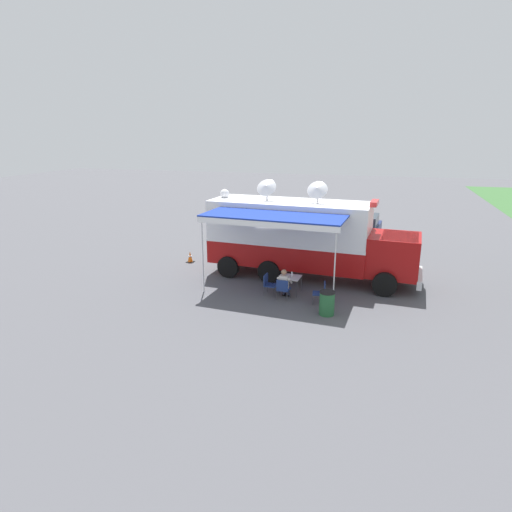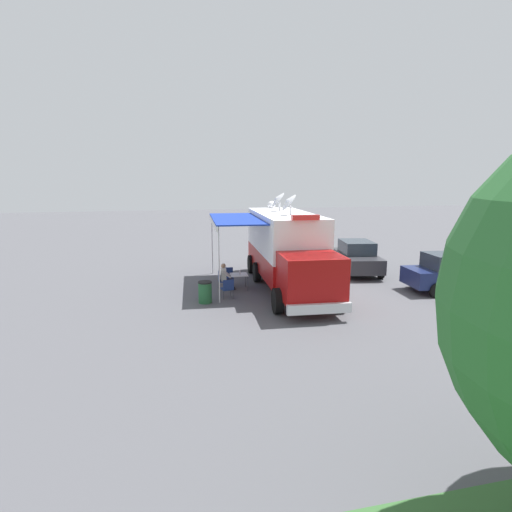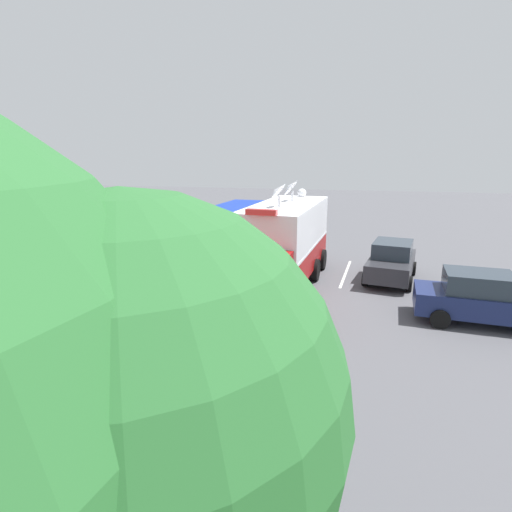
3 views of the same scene
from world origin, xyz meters
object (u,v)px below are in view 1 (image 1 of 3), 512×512
(command_truck, at_px, (305,236))
(folding_chair_at_table, at_px, (283,288))
(folding_chair_beside_table, at_px, (268,283))
(trash_bin, at_px, (327,303))
(water_bottle, at_px, (292,274))
(seated_responder, at_px, (284,283))
(folding_table, at_px, (291,278))
(traffic_cone, at_px, (190,257))
(car_far_corner, at_px, (363,229))
(folding_chair_spare_by_truck, at_px, (321,291))
(car_behind_truck, at_px, (282,234))

(command_truck, distance_m, folding_chair_at_table, 3.40)
(folding_chair_beside_table, xyz_separation_m, trash_bin, (1.40, 2.58, -0.06))
(water_bottle, relative_size, seated_responder, 0.18)
(folding_chair_at_table, bearing_deg, command_truck, 174.54)
(trash_bin, bearing_deg, seated_responder, -121.91)
(folding_table, height_order, traffic_cone, folding_table)
(water_bottle, xyz_separation_m, car_far_corner, (-9.45, 2.42, 0.05))
(folding_chair_spare_by_truck, bearing_deg, water_bottle, -120.41)
(water_bottle, relative_size, traffic_cone, 0.39)
(trash_bin, bearing_deg, command_truck, -158.67)
(command_truck, height_order, folding_chair_beside_table, command_truck)
(water_bottle, bearing_deg, folding_chair_at_table, -12.49)
(traffic_cone, bearing_deg, trash_bin, 57.99)
(folding_chair_spare_by_truck, height_order, car_far_corner, car_far_corner)
(water_bottle, bearing_deg, traffic_cone, -116.54)
(car_far_corner, bearing_deg, folding_chair_spare_by_truck, -6.00)
(traffic_cone, bearing_deg, folding_chair_at_table, 56.57)
(folding_chair_at_table, xyz_separation_m, car_behind_truck, (-7.77, -1.82, 0.37))
(folding_chair_at_table, xyz_separation_m, trash_bin, (0.97, 1.87, -0.06))
(folding_chair_spare_by_truck, bearing_deg, folding_table, -118.52)
(water_bottle, height_order, traffic_cone, water_bottle)
(folding_table, distance_m, seated_responder, 0.62)
(car_behind_truck, bearing_deg, trash_bin, 22.93)
(folding_chair_beside_table, relative_size, trash_bin, 0.96)
(trash_bin, xyz_separation_m, traffic_cone, (-4.77, -7.63, -0.18))
(folding_chair_beside_table, bearing_deg, folding_table, 113.25)
(folding_table, bearing_deg, water_bottle, 127.04)
(folding_table, height_order, seated_responder, seated_responder)
(folding_chair_spare_by_truck, distance_m, car_far_corner, 10.30)
(folding_chair_at_table, distance_m, car_behind_truck, 7.99)
(folding_table, height_order, trash_bin, trash_bin)
(command_truck, bearing_deg, trash_bin, 21.33)
(command_truck, bearing_deg, car_far_corner, 162.25)
(folding_table, xyz_separation_m, car_behind_truck, (-6.97, -1.96, 0.21))
(water_bottle, height_order, car_far_corner, car_far_corner)
(folding_table, xyz_separation_m, seated_responder, (0.61, -0.13, -0.02))
(command_truck, height_order, seated_responder, command_truck)
(trash_bin, height_order, car_far_corner, car_far_corner)
(water_bottle, distance_m, car_behind_truck, 7.22)
(folding_table, bearing_deg, traffic_cone, -116.98)
(folding_chair_beside_table, bearing_deg, folding_chair_at_table, 58.53)
(folding_chair_beside_table, distance_m, folding_chair_spare_by_truck, 2.27)
(water_bottle, xyz_separation_m, trash_bin, (1.80, 1.68, -0.38))
(folding_chair_spare_by_truck, relative_size, car_behind_truck, 0.20)
(folding_chair_spare_by_truck, distance_m, car_behind_truck, 8.42)
(folding_table, bearing_deg, car_behind_truck, -164.26)
(folding_chair_beside_table, relative_size, traffic_cone, 1.50)
(trash_bin, bearing_deg, car_behind_truck, -157.07)
(seated_responder, height_order, car_far_corner, car_far_corner)
(folding_table, height_order, folding_chair_beside_table, folding_chair_beside_table)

